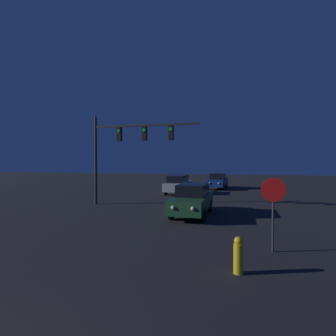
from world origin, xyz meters
name	(u,v)px	position (x,y,z in m)	size (l,w,h in m)	color
car_near	(192,199)	(1.59, 12.35, 0.84)	(1.77, 4.66, 1.63)	#1E4728
car_mid	(178,184)	(-1.19, 21.37, 0.84)	(1.80, 4.66, 1.63)	#99999E
car_far	(218,181)	(1.89, 26.80, 0.84)	(2.00, 4.72, 1.63)	navy
traffic_signal_mast	(126,142)	(-3.09, 14.28, 4.07)	(7.00, 0.30, 5.82)	#2D2D2D
stop_sign	(273,200)	(4.95, 7.27, 1.62)	(0.74, 0.07, 2.30)	#2D2D2D
fire_hydrant	(238,255)	(3.91, 5.38, 0.46)	(0.24, 0.24, 0.93)	gold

